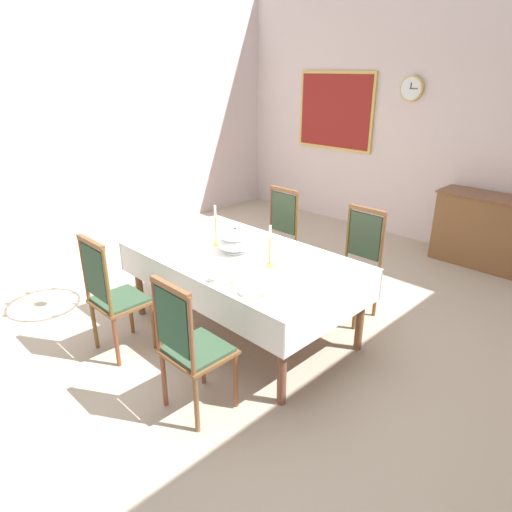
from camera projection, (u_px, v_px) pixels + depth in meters
ground at (244, 330)px, 4.41m from camera, size 6.52×6.94×0.04m
back_wall at (435, 112)px, 6.02m from camera, size 6.52×0.08×3.56m
left_wall at (66, 113)px, 5.88m from camera, size 0.08×6.94×3.56m
dining_table at (242, 263)px, 4.12m from camera, size 2.11×1.22×0.77m
tablecloth at (242, 261)px, 4.12m from camera, size 2.13×1.24×0.29m
chair_south_a at (113, 294)px, 3.85m from camera, size 0.44×0.42×1.08m
chair_north_a at (276, 236)px, 5.17m from camera, size 0.44×0.42×1.09m
chair_south_b at (190, 345)px, 3.15m from camera, size 0.44×0.42×1.06m
chair_north_b at (356, 262)px, 4.48m from camera, size 0.44×0.42×1.09m
soup_tureen at (235, 240)px, 4.10m from camera, size 0.31×0.31×0.24m
candlestick_west at (216, 229)px, 4.26m from camera, size 0.07×0.07×0.39m
candlestick_east at (270, 250)px, 3.81m from camera, size 0.07×0.07×0.36m
bowl_near_left at (217, 277)px, 3.60m from camera, size 0.16×0.16×0.04m
bowl_near_right at (248, 291)px, 3.38m from camera, size 0.15×0.15×0.03m
spoon_primary at (230, 283)px, 3.54m from camera, size 0.04×0.18×0.01m
spoon_secondary at (261, 296)px, 3.34m from camera, size 0.03×0.18×0.01m
sideboard at (495, 233)px, 5.59m from camera, size 1.44×0.48×0.90m
mounted_clock at (412, 89)px, 6.08m from camera, size 0.32×0.06×0.32m
framed_painting at (335, 111)px, 7.02m from camera, size 1.35×0.05×1.15m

